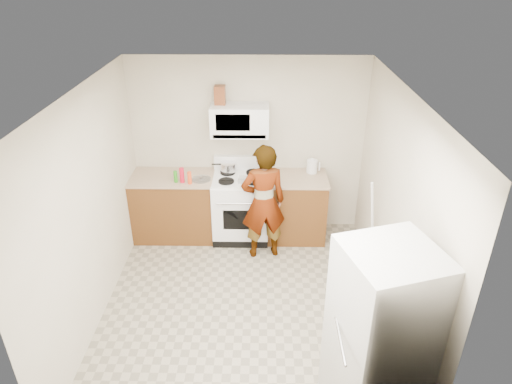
{
  "coord_description": "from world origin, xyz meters",
  "views": [
    {
      "loc": [
        0.2,
        -4.11,
        3.64
      ],
      "look_at": [
        0.13,
        0.55,
        1.19
      ],
      "focal_mm": 32.0,
      "sensor_mm": 36.0,
      "label": 1
    }
  ],
  "objects_px": {
    "microwave": "(240,120)",
    "person": "(263,202)",
    "saucepan": "(228,167)",
    "kettle": "(312,166)",
    "gas_range": "(241,206)",
    "fridge": "(380,338)"
  },
  "relations": [
    {
      "from": "gas_range",
      "to": "kettle",
      "type": "xyz_separation_m",
      "value": [
        0.99,
        0.17,
        0.54
      ]
    },
    {
      "from": "saucepan",
      "to": "person",
      "type": "bearing_deg",
      "value": -51.95
    },
    {
      "from": "microwave",
      "to": "person",
      "type": "bearing_deg",
      "value": -61.71
    },
    {
      "from": "gas_range",
      "to": "saucepan",
      "type": "relative_size",
      "value": 5.36
    },
    {
      "from": "gas_range",
      "to": "person",
      "type": "relative_size",
      "value": 0.71
    },
    {
      "from": "microwave",
      "to": "kettle",
      "type": "bearing_deg",
      "value": 2.29
    },
    {
      "from": "kettle",
      "to": "saucepan",
      "type": "height_order",
      "value": "kettle"
    },
    {
      "from": "kettle",
      "to": "saucepan",
      "type": "distance_m",
      "value": 1.16
    },
    {
      "from": "microwave",
      "to": "fridge",
      "type": "bearing_deg",
      "value": -66.59
    },
    {
      "from": "microwave",
      "to": "saucepan",
      "type": "relative_size",
      "value": 3.6
    },
    {
      "from": "kettle",
      "to": "saucepan",
      "type": "relative_size",
      "value": 0.86
    },
    {
      "from": "gas_range",
      "to": "saucepan",
      "type": "height_order",
      "value": "gas_range"
    },
    {
      "from": "fridge",
      "to": "gas_range",
      "type": "bearing_deg",
      "value": 97.17
    },
    {
      "from": "person",
      "to": "saucepan",
      "type": "bearing_deg",
      "value": -63.41
    },
    {
      "from": "microwave",
      "to": "saucepan",
      "type": "height_order",
      "value": "microwave"
    },
    {
      "from": "fridge",
      "to": "kettle",
      "type": "distance_m",
      "value": 3.01
    },
    {
      "from": "person",
      "to": "kettle",
      "type": "distance_m",
      "value": 0.95
    },
    {
      "from": "person",
      "to": "saucepan",
      "type": "distance_m",
      "value": 0.82
    },
    {
      "from": "gas_range",
      "to": "fridge",
      "type": "distance_m",
      "value": 3.12
    },
    {
      "from": "gas_range",
      "to": "fridge",
      "type": "bearing_deg",
      "value": -65.65
    },
    {
      "from": "fridge",
      "to": "saucepan",
      "type": "xyz_separation_m",
      "value": [
        -1.45,
        2.99,
        0.16
      ]
    },
    {
      "from": "saucepan",
      "to": "kettle",
      "type": "bearing_deg",
      "value": 0.33
    }
  ]
}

